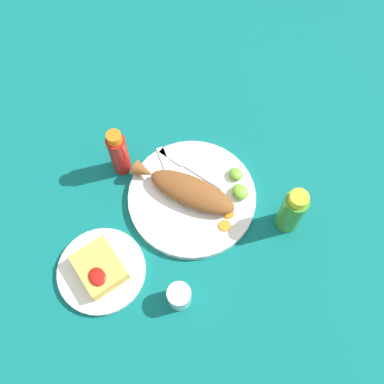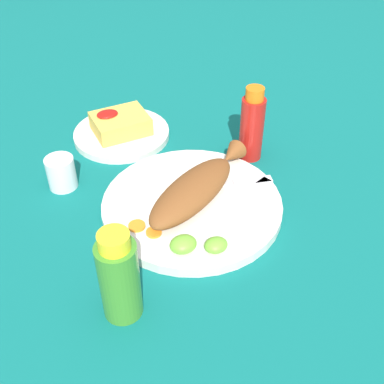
# 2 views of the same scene
# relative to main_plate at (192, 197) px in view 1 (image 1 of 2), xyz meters

# --- Properties ---
(ground_plane) EXTENTS (4.00, 4.00, 0.00)m
(ground_plane) POSITION_rel_main_plate_xyz_m (0.00, 0.00, -0.01)
(ground_plane) COLOR #0C605B
(main_plate) EXTENTS (0.31, 0.31, 0.02)m
(main_plate) POSITION_rel_main_plate_xyz_m (0.00, 0.00, 0.00)
(main_plate) COLOR silver
(main_plate) RESTS_ON ground_plane
(fried_fish) EXTENTS (0.25, 0.18, 0.04)m
(fried_fish) POSITION_rel_main_plate_xyz_m (-0.01, -0.01, 0.03)
(fried_fish) COLOR brown
(fried_fish) RESTS_ON main_plate
(fork_near) EXTENTS (0.18, 0.06, 0.00)m
(fork_near) POSITION_rel_main_plate_xyz_m (-0.08, -0.01, 0.01)
(fork_near) COLOR silver
(fork_near) RESTS_ON main_plate
(fork_far) EXTENTS (0.18, 0.07, 0.00)m
(fork_far) POSITION_rel_main_plate_xyz_m (-0.07, 0.03, 0.01)
(fork_far) COLOR silver
(fork_far) RESTS_ON main_plate
(carrot_slice_near) EXTENTS (0.03, 0.03, 0.00)m
(carrot_slice_near) POSITION_rel_main_plate_xyz_m (0.11, 0.02, 0.01)
(carrot_slice_near) COLOR orange
(carrot_slice_near) RESTS_ON main_plate
(carrot_slice_mid) EXTENTS (0.03, 0.03, 0.00)m
(carrot_slice_mid) POSITION_rel_main_plate_xyz_m (0.09, 0.04, 0.01)
(carrot_slice_mid) COLOR orange
(carrot_slice_mid) RESTS_ON main_plate
(lime_wedge_main) EXTENTS (0.04, 0.04, 0.02)m
(lime_wedge_main) POSITION_rel_main_plate_xyz_m (0.06, 0.09, 0.02)
(lime_wedge_main) COLOR #6BB233
(lime_wedge_main) RESTS_ON main_plate
(lime_wedge_side) EXTENTS (0.04, 0.03, 0.02)m
(lime_wedge_side) POSITION_rel_main_plate_xyz_m (0.02, 0.12, 0.02)
(lime_wedge_side) COLOR #6BB233
(lime_wedge_side) RESTS_ON main_plate
(hot_sauce_bottle_red) EXTENTS (0.05, 0.05, 0.15)m
(hot_sauce_bottle_red) POSITION_rel_main_plate_xyz_m (-0.17, -0.09, 0.06)
(hot_sauce_bottle_red) COLOR #B21914
(hot_sauce_bottle_red) RESTS_ON ground_plane
(hot_sauce_bottle_green) EXTENTS (0.05, 0.05, 0.15)m
(hot_sauce_bottle_green) POSITION_rel_main_plate_xyz_m (0.18, 0.15, 0.06)
(hot_sauce_bottle_green) COLOR #3D8428
(hot_sauce_bottle_green) RESTS_ON ground_plane
(salt_cup) EXTENTS (0.05, 0.05, 0.06)m
(salt_cup) POSITION_rel_main_plate_xyz_m (0.18, -0.16, 0.02)
(salt_cup) COLOR silver
(salt_cup) RESTS_ON ground_plane
(side_plate_fries) EXTENTS (0.20, 0.20, 0.01)m
(side_plate_fries) POSITION_rel_main_plate_xyz_m (0.03, -0.27, -0.00)
(side_plate_fries) COLOR silver
(side_plate_fries) RESTS_ON ground_plane
(fries_pile) EXTENTS (0.11, 0.09, 0.04)m
(fries_pile) POSITION_rel_main_plate_xyz_m (0.03, -0.27, 0.02)
(fries_pile) COLOR gold
(fries_pile) RESTS_ON side_plate_fries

